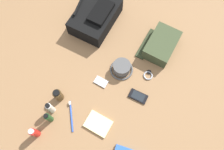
# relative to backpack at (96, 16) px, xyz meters

# --- Properties ---
(ground_plane) EXTENTS (2.64, 2.02, 0.02)m
(ground_plane) POSITION_rel_backpack_xyz_m (-0.37, -0.24, -0.07)
(ground_plane) COLOR olive
(ground_plane) RESTS_ON ground
(backpack) EXTENTS (0.40, 0.31, 0.15)m
(backpack) POSITION_rel_backpack_xyz_m (0.00, 0.00, 0.00)
(backpack) COLOR black
(backpack) RESTS_ON ground_plane
(toiletry_pouch) EXTENTS (0.28, 0.26, 0.09)m
(toiletry_pouch) POSITION_rel_backpack_xyz_m (-0.07, -0.48, -0.02)
(toiletry_pouch) COLOR #384228
(toiletry_pouch) RESTS_ON ground_plane
(bucket_hat) EXTENTS (0.15, 0.15, 0.07)m
(bucket_hat) POSITION_rel_backpack_xyz_m (-0.30, -0.28, -0.03)
(bucket_hat) COLOR #4F4F4F
(bucket_hat) RESTS_ON ground_plane
(sunscreen_spray) EXTENTS (0.04, 0.04, 0.12)m
(sunscreen_spray) POSITION_rel_backpack_xyz_m (-0.85, 0.07, -0.01)
(sunscreen_spray) COLOR red
(sunscreen_spray) RESTS_ON ground_plane
(shampoo_bottle) EXTENTS (0.03, 0.03, 0.12)m
(shampoo_bottle) POSITION_rel_backpack_xyz_m (-0.75, 0.03, -0.01)
(shampoo_bottle) COLOR #19471E
(shampoo_bottle) RESTS_ON ground_plane
(toothpaste_tube) EXTENTS (0.04, 0.04, 0.13)m
(toothpaste_tube) POSITION_rel_backpack_xyz_m (-0.69, 0.04, -0.00)
(toothpaste_tube) COLOR white
(toothpaste_tube) RESTS_ON ground_plane
(cologne_bottle) EXTENTS (0.05, 0.05, 0.11)m
(cologne_bottle) POSITION_rel_backpack_xyz_m (-0.60, 0.03, -0.01)
(cologne_bottle) COLOR #473319
(cologne_bottle) RESTS_ON ground_plane
(cell_phone) EXTENTS (0.08, 0.12, 0.01)m
(cell_phone) POSITION_rel_backpack_xyz_m (-0.44, -0.44, -0.06)
(cell_phone) COLOR black
(cell_phone) RESTS_ON ground_plane
(media_player) EXTENTS (0.07, 0.09, 0.01)m
(media_player) POSITION_rel_backpack_xyz_m (-0.43, -0.18, -0.06)
(media_player) COLOR #B7B7BC
(media_player) RESTS_ON ground_plane
(wristwatch) EXTENTS (0.07, 0.06, 0.01)m
(wristwatch) POSITION_rel_backpack_xyz_m (-0.29, -0.46, -0.06)
(wristwatch) COLOR #99999E
(wristwatch) RESTS_ON ground_plane
(toothbrush) EXTENTS (0.17, 0.09, 0.02)m
(toothbrush) POSITION_rel_backpack_xyz_m (-0.68, -0.08, -0.06)
(toothbrush) COLOR blue
(toothbrush) RESTS_ON ground_plane
(notepad) EXTENTS (0.14, 0.17, 0.02)m
(notepad) POSITION_rel_backpack_xyz_m (-0.68, -0.25, -0.05)
(notepad) COLOR beige
(notepad) RESTS_ON ground_plane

